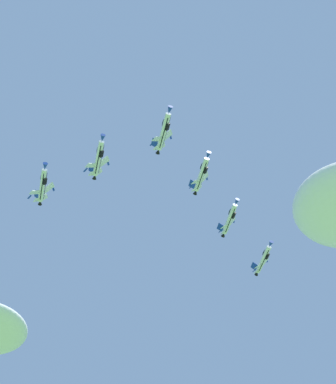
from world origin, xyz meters
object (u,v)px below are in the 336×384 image
Objects in this scene: fighter_jet_left_outer at (230,218)px; fighter_jet_right_outer at (43,185)px; fighter_jet_lead at (164,131)px; fighter_jet_left_wing at (202,174)px; fighter_jet_trail_slot at (264,259)px; fighter_jet_right_wing at (98,158)px.

fighter_jet_left_outer is 1.00× the size of fighter_jet_right_outer.
fighter_jet_left_wing is at bearing -141.96° from fighter_jet_lead.
fighter_jet_left_wing reaches higher than fighter_jet_right_outer.
fighter_jet_left_wing is (12.29, 15.05, 0.82)m from fighter_jet_lead.
fighter_jet_trail_slot is at bearing -138.74° from fighter_jet_lead.
fighter_jet_trail_slot reaches higher than fighter_jet_right_wing.
fighter_jet_left_outer is at bearing 179.22° from fighter_jet_right_outer.
fighter_jet_left_wing is 1.00× the size of fighter_jet_trail_slot.
fighter_jet_lead is at bearing 41.26° from fighter_jet_trail_slot.
fighter_jet_lead is 1.00× the size of fighter_jet_trail_slot.
fighter_jet_left_outer is 22.43m from fighter_jet_trail_slot.
fighter_jet_trail_slot reaches higher than fighter_jet_left_outer.
fighter_jet_trail_slot is (13.76, 17.71, 0.36)m from fighter_jet_left_outer.
fighter_jet_right_outer is (-18.36, 10.30, 0.09)m from fighter_jet_right_wing.
fighter_jet_left_wing is 1.00× the size of fighter_jet_left_outer.
fighter_jet_left_wing is at bearing 46.26° from fighter_jet_left_outer.
fighter_jet_right_wing is 1.00× the size of fighter_jet_trail_slot.
fighter_jet_lead is at bearing 38.04° from fighter_jet_left_wing.
fighter_jet_trail_slot reaches higher than fighter_jet_right_outer.
fighter_jet_right_outer is (-61.23, -12.95, -1.71)m from fighter_jet_left_outer.
fighter_jet_right_outer reaches higher than fighter_jet_right_wing.
fighter_jet_right_wing is 48.81m from fighter_jet_left_outer.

